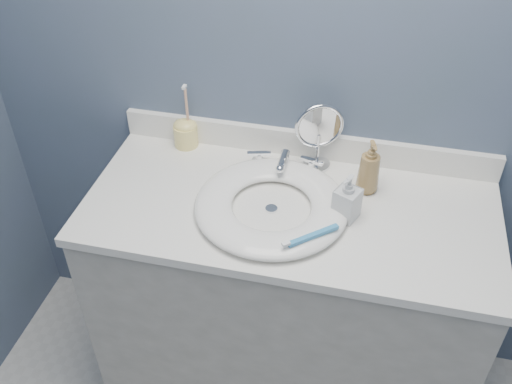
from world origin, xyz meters
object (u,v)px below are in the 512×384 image
(makeup_mirror, at_px, (319,133))
(toothbrush_holder, at_px, (186,132))
(soap_bottle_clear, at_px, (347,197))
(soap_bottle_amber, at_px, (369,167))

(makeup_mirror, relative_size, toothbrush_holder, 0.99)
(makeup_mirror, distance_m, soap_bottle_clear, 0.26)
(toothbrush_holder, bearing_deg, soap_bottle_clear, -23.34)
(toothbrush_holder, bearing_deg, soap_bottle_amber, -9.92)
(makeup_mirror, height_order, soap_bottle_clear, makeup_mirror)
(makeup_mirror, bearing_deg, soap_bottle_clear, -83.54)
(soap_bottle_clear, distance_m, toothbrush_holder, 0.61)
(makeup_mirror, bearing_deg, toothbrush_holder, 156.82)
(soap_bottle_amber, height_order, soap_bottle_clear, soap_bottle_amber)
(makeup_mirror, distance_m, toothbrush_holder, 0.45)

